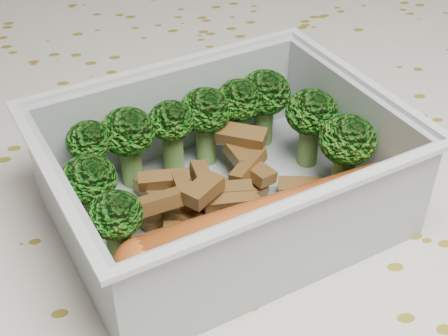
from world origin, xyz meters
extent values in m
cube|color=brown|center=(0.00, 0.00, 0.73)|extent=(1.40, 0.90, 0.04)
cube|color=silver|center=(0.00, 0.00, 0.75)|extent=(1.46, 0.96, 0.01)
cube|color=silver|center=(0.00, 0.48, 0.66)|extent=(1.46, 0.01, 0.18)
cube|color=silver|center=(-0.01, -0.02, 0.76)|extent=(0.22, 0.19, 0.00)
cube|color=silver|center=(-0.03, 0.05, 0.79)|extent=(0.18, 0.06, 0.06)
cube|color=silver|center=(0.01, -0.09, 0.79)|extent=(0.18, 0.06, 0.06)
cube|color=silver|center=(0.08, 0.01, 0.79)|extent=(0.04, 0.13, 0.06)
cube|color=silver|center=(-0.10, -0.05, 0.79)|extent=(0.04, 0.13, 0.06)
cube|color=silver|center=(-0.03, 0.05, 0.82)|extent=(0.19, 0.06, 0.00)
cube|color=silver|center=(0.02, -0.09, 0.82)|extent=(0.19, 0.06, 0.00)
cube|color=silver|center=(0.09, 0.01, 0.82)|extent=(0.05, 0.14, 0.00)
cube|color=silver|center=(-0.10, -0.05, 0.82)|extent=(0.05, 0.14, 0.00)
cylinder|color=#608C3F|center=(-0.08, 0.01, 0.78)|extent=(0.02, 0.02, 0.03)
ellipsoid|color=#3C7E1E|center=(-0.08, 0.01, 0.80)|extent=(0.03, 0.03, 0.02)
cylinder|color=#608C3F|center=(-0.06, 0.02, 0.77)|extent=(0.02, 0.02, 0.03)
ellipsoid|color=#3C7E1E|center=(-0.06, 0.02, 0.80)|extent=(0.03, 0.03, 0.03)
cylinder|color=#608C3F|center=(-0.03, 0.02, 0.78)|extent=(0.02, 0.02, 0.03)
ellipsoid|color=#3C7E1E|center=(-0.03, 0.02, 0.80)|extent=(0.03, 0.03, 0.02)
cylinder|color=#608C3F|center=(-0.01, 0.03, 0.77)|extent=(0.02, 0.02, 0.03)
ellipsoid|color=#3C7E1E|center=(-0.01, 0.03, 0.80)|extent=(0.03, 0.03, 0.03)
cylinder|color=#608C3F|center=(0.02, 0.04, 0.78)|extent=(0.02, 0.02, 0.03)
ellipsoid|color=#3C7E1E|center=(0.02, 0.04, 0.80)|extent=(0.03, 0.03, 0.03)
cylinder|color=#608C3F|center=(0.04, 0.05, 0.77)|extent=(0.02, 0.02, 0.03)
ellipsoid|color=#3C7E1E|center=(0.04, 0.05, 0.80)|extent=(0.04, 0.04, 0.03)
cylinder|color=#608C3F|center=(-0.08, -0.02, 0.78)|extent=(0.02, 0.02, 0.03)
ellipsoid|color=#3C7E1E|center=(-0.08, -0.02, 0.80)|extent=(0.03, 0.03, 0.03)
cylinder|color=#608C3F|center=(0.06, 0.02, 0.77)|extent=(0.02, 0.02, 0.03)
ellipsoid|color=#3C7E1E|center=(0.06, 0.02, 0.80)|extent=(0.03, 0.03, 0.03)
cylinder|color=#608C3F|center=(-0.07, -0.06, 0.78)|extent=(0.02, 0.02, 0.03)
ellipsoid|color=#3C7E1E|center=(-0.07, -0.06, 0.80)|extent=(0.03, 0.03, 0.02)
cylinder|color=#608C3F|center=(0.07, -0.02, 0.77)|extent=(0.02, 0.02, 0.03)
ellipsoid|color=#3C7E1E|center=(0.07, -0.02, 0.80)|extent=(0.04, 0.04, 0.03)
cube|color=brown|center=(0.01, 0.02, 0.79)|extent=(0.03, 0.03, 0.01)
cube|color=brown|center=(-0.03, -0.02, 0.78)|extent=(0.01, 0.03, 0.01)
cube|color=brown|center=(-0.02, -0.01, 0.78)|extent=(0.01, 0.03, 0.01)
cube|color=brown|center=(-0.03, -0.01, 0.77)|extent=(0.03, 0.03, 0.01)
cube|color=brown|center=(-0.02, -0.03, 0.79)|extent=(0.03, 0.03, 0.01)
cube|color=brown|center=(0.01, -0.02, 0.77)|extent=(0.02, 0.03, 0.01)
cube|color=brown|center=(0.02, -0.01, 0.78)|extent=(0.02, 0.03, 0.01)
cube|color=brown|center=(0.04, -0.02, 0.77)|extent=(0.03, 0.02, 0.01)
cube|color=brown|center=(-0.03, -0.03, 0.77)|extent=(0.03, 0.03, 0.01)
cube|color=brown|center=(0.01, 0.01, 0.78)|extent=(0.02, 0.03, 0.01)
cube|color=brown|center=(-0.03, -0.04, 0.77)|extent=(0.03, 0.02, 0.01)
cube|color=brown|center=(0.01, 0.00, 0.78)|extent=(0.03, 0.03, 0.01)
cube|color=brown|center=(-0.01, -0.03, 0.78)|extent=(0.03, 0.01, 0.01)
cube|color=brown|center=(-0.05, -0.02, 0.77)|extent=(0.03, 0.01, 0.01)
cube|color=brown|center=(-0.02, -0.02, 0.77)|extent=(0.02, 0.03, 0.01)
cube|color=brown|center=(-0.05, -0.04, 0.79)|extent=(0.03, 0.02, 0.01)
cube|color=brown|center=(-0.04, 0.00, 0.78)|extent=(0.03, 0.01, 0.01)
cube|color=brown|center=(0.01, -0.01, 0.77)|extent=(0.03, 0.02, 0.01)
cube|color=brown|center=(-0.05, 0.00, 0.77)|extent=(0.02, 0.03, 0.01)
cube|color=brown|center=(-0.05, -0.02, 0.77)|extent=(0.03, 0.03, 0.01)
cube|color=brown|center=(-0.03, -0.02, 0.77)|extent=(0.03, 0.02, 0.01)
cube|color=brown|center=(0.00, -0.02, 0.78)|extent=(0.03, 0.01, 0.01)
cylinder|color=#AF4D1B|center=(0.01, -0.06, 0.78)|extent=(0.15, 0.06, 0.03)
sphere|color=#AF4D1B|center=(0.08, -0.04, 0.78)|extent=(0.03, 0.03, 0.03)
sphere|color=#AF4D1B|center=(-0.06, -0.07, 0.78)|extent=(0.03, 0.03, 0.03)
camera|label=1|loc=(-0.07, -0.30, 1.02)|focal=50.00mm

